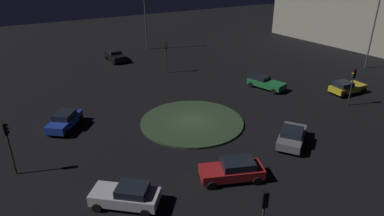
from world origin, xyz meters
The scene contains 16 objects.
ground_plane centered at (0.00, 0.00, 0.00)m, with size 118.39×118.39×0.00m, color black.
roundabout_island centered at (0.00, 0.00, 0.08)m, with size 9.68×9.68×0.17m, color #2D4228.
car_black centered at (-0.35, 22.96, 0.78)m, with size 2.30×4.45×1.51m.
car_grey centered at (5.44, -7.38, 0.73)m, with size 4.50×4.08×1.39m.
car_silver centered at (-9.11, -8.15, 0.77)m, with size 4.44×4.01×1.53m.
car_red centered at (-1.68, -9.08, 0.79)m, with size 4.76×3.14×1.52m.
car_green centered at (11.80, 3.78, 0.74)m, with size 3.01×4.66×1.39m.
car_blue centered at (-10.66, 4.58, 0.78)m, with size 3.75×4.22×1.52m.
car_yellow centered at (18.77, -1.99, 0.77)m, with size 4.21×2.17×1.51m.
traffic_light_east centered at (16.24, -4.32, 2.83)m, with size 0.38×0.35×3.96m.
traffic_light_north centered at (3.99, 14.36, 2.99)m, with size 0.35×0.39×4.20m.
traffic_light_west centered at (-15.06, -1.07, 2.95)m, with size 0.36×0.31×4.14m.
traffic_light_south centered at (-4.47, -15.44, 3.14)m, with size 0.35×0.39×4.42m.
streetlamp_east centered at (29.00, 3.12, 6.22)m, with size 0.52×0.52×9.77m.
streetlamp_north centered at (6.21, 26.97, 5.92)m, with size 0.46×0.46×9.86m.
store_building centered at (41.75, 12.67, 4.66)m, with size 18.04×31.95×9.31m.
Camera 1 is at (-13.68, -25.13, 14.69)m, focal length 31.89 mm.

